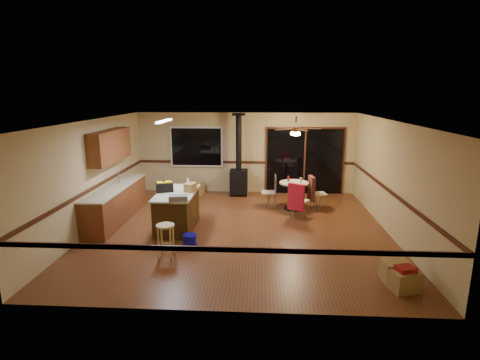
# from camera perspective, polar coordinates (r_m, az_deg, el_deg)

# --- Properties ---
(floor) EXTENTS (7.00, 7.00, 0.00)m
(floor) POSITION_cam_1_polar(r_m,az_deg,el_deg) (9.12, -0.11, -7.49)
(floor) COLOR brown
(floor) RESTS_ON ground
(ceiling) EXTENTS (7.00, 7.00, 0.00)m
(ceiling) POSITION_cam_1_polar(r_m,az_deg,el_deg) (8.55, -0.12, 9.04)
(ceiling) COLOR silver
(ceiling) RESTS_ON ground
(wall_back) EXTENTS (7.00, 0.00, 7.00)m
(wall_back) POSITION_cam_1_polar(r_m,az_deg,el_deg) (12.18, 0.87, 4.12)
(wall_back) COLOR tan
(wall_back) RESTS_ON ground
(wall_front) EXTENTS (7.00, 0.00, 7.00)m
(wall_front) POSITION_cam_1_polar(r_m,az_deg,el_deg) (5.40, -2.36, -7.67)
(wall_front) COLOR tan
(wall_front) RESTS_ON ground
(wall_left) EXTENTS (0.00, 7.00, 7.00)m
(wall_left) POSITION_cam_1_polar(r_m,az_deg,el_deg) (9.61, -21.44, 0.74)
(wall_left) COLOR tan
(wall_left) RESTS_ON ground
(wall_right) EXTENTS (0.00, 7.00, 7.00)m
(wall_right) POSITION_cam_1_polar(r_m,az_deg,el_deg) (9.23, 22.14, 0.19)
(wall_right) COLOR tan
(wall_right) RESTS_ON ground
(chair_rail) EXTENTS (7.00, 7.00, 0.08)m
(chair_rail) POSITION_cam_1_polar(r_m,az_deg,el_deg) (8.82, -0.11, -1.39)
(chair_rail) COLOR #3D1C0F
(chair_rail) RESTS_ON ground
(window) EXTENTS (1.72, 0.10, 1.32)m
(window) POSITION_cam_1_polar(r_m,az_deg,el_deg) (12.27, -6.65, 5.05)
(window) COLOR black
(window) RESTS_ON ground
(sliding_door) EXTENTS (2.52, 0.10, 2.10)m
(sliding_door) POSITION_cam_1_polar(r_m,az_deg,el_deg) (12.24, 9.79, 2.79)
(sliding_door) COLOR black
(sliding_door) RESTS_ON ground
(lower_cabinets) EXTENTS (0.60, 3.00, 0.86)m
(lower_cabinets) POSITION_cam_1_polar(r_m,az_deg,el_deg) (10.14, -18.33, -3.47)
(lower_cabinets) COLOR brown
(lower_cabinets) RESTS_ON ground
(countertop) EXTENTS (0.64, 3.04, 0.04)m
(countertop) POSITION_cam_1_polar(r_m,az_deg,el_deg) (10.03, -18.51, -1.00)
(countertop) COLOR #BEB594
(countertop) RESTS_ON lower_cabinets
(upper_cabinets) EXTENTS (0.35, 2.00, 0.80)m
(upper_cabinets) POSITION_cam_1_polar(r_m,az_deg,el_deg) (10.07, -19.18, 4.93)
(upper_cabinets) COLOR brown
(upper_cabinets) RESTS_ON ground
(kitchen_island) EXTENTS (0.88, 1.68, 0.90)m
(kitchen_island) POSITION_cam_1_polar(r_m,az_deg,el_deg) (9.18, -9.53, -4.54)
(kitchen_island) COLOR #3A240E
(kitchen_island) RESTS_ON ground
(wood_stove) EXTENTS (0.55, 0.50, 2.52)m
(wood_stove) POSITION_cam_1_polar(r_m,az_deg,el_deg) (11.85, -0.20, 1.06)
(wood_stove) COLOR black
(wood_stove) RESTS_ON ground
(ceiling_fan) EXTENTS (0.24, 0.24, 0.55)m
(ceiling_fan) POSITION_cam_1_polar(r_m,az_deg,el_deg) (10.29, 8.49, 7.43)
(ceiling_fan) COLOR brown
(ceiling_fan) RESTS_ON ceiling
(fluorescent_strip) EXTENTS (0.10, 1.20, 0.04)m
(fluorescent_strip) POSITION_cam_1_polar(r_m,az_deg,el_deg) (9.14, -11.48, 8.79)
(fluorescent_strip) COLOR white
(fluorescent_strip) RESTS_ON ceiling
(toolbox_grey) EXTENTS (0.43, 0.28, 0.12)m
(toolbox_grey) POSITION_cam_1_polar(r_m,az_deg,el_deg) (8.32, -9.40, -2.75)
(toolbox_grey) COLOR slate
(toolbox_grey) RESTS_ON kitchen_island
(toolbox_black) EXTENTS (0.44, 0.34, 0.22)m
(toolbox_black) POSITION_cam_1_polar(r_m,az_deg,el_deg) (9.12, -11.42, -1.10)
(toolbox_black) COLOR black
(toolbox_black) RESTS_ON kitchen_island
(toolbox_yellow_lid) EXTENTS (0.39, 0.30, 0.03)m
(toolbox_yellow_lid) POSITION_cam_1_polar(r_m,az_deg,el_deg) (9.10, -11.45, -0.35)
(toolbox_yellow_lid) COLOR gold
(toolbox_yellow_lid) RESTS_ON toolbox_black
(box_on_island) EXTENTS (0.30, 0.35, 0.20)m
(box_on_island) POSITION_cam_1_polar(r_m,az_deg,el_deg) (9.07, -7.54, -1.09)
(box_on_island) COLOR olive
(box_on_island) RESTS_ON kitchen_island
(bottle_dark) EXTENTS (0.09, 0.09, 0.27)m
(bottle_dark) POSITION_cam_1_polar(r_m,az_deg,el_deg) (9.16, -11.53, -0.87)
(bottle_dark) COLOR black
(bottle_dark) RESTS_ON kitchen_island
(bottle_pink) EXTENTS (0.09, 0.09, 0.23)m
(bottle_pink) POSITION_cam_1_polar(r_m,az_deg,el_deg) (9.07, -7.60, -1.01)
(bottle_pink) COLOR #D84C8C
(bottle_pink) RESTS_ON kitchen_island
(bottle_white) EXTENTS (0.06, 0.06, 0.17)m
(bottle_white) POSITION_cam_1_polar(r_m,az_deg,el_deg) (9.68, -7.93, -0.29)
(bottle_white) COLOR white
(bottle_white) RESTS_ON kitchen_island
(bar_stool) EXTENTS (0.46, 0.46, 0.67)m
(bar_stool) POSITION_cam_1_polar(r_m,az_deg,el_deg) (7.73, -11.22, -9.02)
(bar_stool) COLOR tan
(bar_stool) RESTS_ON floor
(blue_bucket) EXTENTS (0.38, 0.38, 0.25)m
(blue_bucket) POSITION_cam_1_polar(r_m,az_deg,el_deg) (8.22, -7.67, -9.05)
(blue_bucket) COLOR #0D0CB4
(blue_bucket) RESTS_ON floor
(dining_table) EXTENTS (0.81, 0.81, 0.78)m
(dining_table) POSITION_cam_1_polar(r_m,az_deg,el_deg) (10.59, 8.19, -1.67)
(dining_table) COLOR black
(dining_table) RESTS_ON ground
(glass_red) EXTENTS (0.08, 0.08, 0.16)m
(glass_red) POSITION_cam_1_polar(r_m,az_deg,el_deg) (10.60, 7.39, 0.22)
(glass_red) COLOR #590C14
(glass_red) RESTS_ON dining_table
(glass_cream) EXTENTS (0.08, 0.08, 0.14)m
(glass_cream) POSITION_cam_1_polar(r_m,az_deg,el_deg) (10.48, 9.24, -0.04)
(glass_cream) COLOR beige
(glass_cream) RESTS_ON dining_table
(chair_left) EXTENTS (0.41, 0.41, 0.51)m
(chair_left) POSITION_cam_1_polar(r_m,az_deg,el_deg) (10.64, 4.96, -1.17)
(chair_left) COLOR #BBB28B
(chair_left) RESTS_ON ground
(chair_near) EXTENTS (0.60, 0.61, 0.70)m
(chair_near) POSITION_cam_1_polar(r_m,az_deg,el_deg) (9.75, 8.61, -2.56)
(chair_near) COLOR #BBB28B
(chair_near) RESTS_ON ground
(chair_right) EXTENTS (0.51, 0.48, 0.70)m
(chair_right) POSITION_cam_1_polar(r_m,az_deg,el_deg) (10.66, 10.97, -1.30)
(chair_right) COLOR #BBB28B
(chair_right) RESTS_ON ground
(box_under_window) EXTENTS (0.59, 0.51, 0.41)m
(box_under_window) POSITION_cam_1_polar(r_m,az_deg,el_deg) (12.19, -6.85, -1.23)
(box_under_window) COLOR olive
(box_under_window) RESTS_ON floor
(box_corner_a) EXTENTS (0.54, 0.49, 0.34)m
(box_corner_a) POSITION_cam_1_polar(r_m,az_deg,el_deg) (7.00, 23.78, -13.83)
(box_corner_a) COLOR olive
(box_corner_a) RESTS_ON floor
(box_corner_b) EXTENTS (0.49, 0.43, 0.37)m
(box_corner_b) POSITION_cam_1_polar(r_m,az_deg,el_deg) (7.22, 22.69, -12.76)
(box_corner_b) COLOR olive
(box_corner_b) RESTS_ON floor
(box_small_red) EXTENTS (0.34, 0.31, 0.08)m
(box_small_red) POSITION_cam_1_polar(r_m,az_deg,el_deg) (6.91, 23.94, -12.26)
(box_small_red) COLOR maroon
(box_small_red) RESTS_ON box_corner_a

